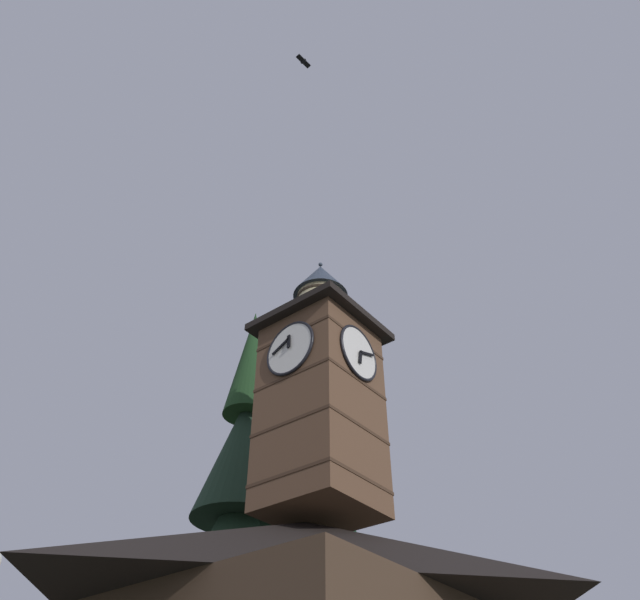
# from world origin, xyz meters

# --- Properties ---
(clock_tower) EXTENTS (3.72, 3.72, 9.76)m
(clock_tower) POSITION_xyz_m (1.66, -1.88, 12.34)
(clock_tower) COLOR brown
(clock_tower) RESTS_ON building_main
(pine_tree_behind) EXTENTS (6.76, 6.76, 19.88)m
(pine_tree_behind) POSITION_xyz_m (-0.71, -7.63, 7.44)
(pine_tree_behind) COLOR #473323
(pine_tree_behind) RESTS_ON ground_plane
(flying_bird_high) EXTENTS (0.53, 0.22, 0.12)m
(flying_bird_high) POSITION_xyz_m (7.62, 2.16, 19.89)
(flying_bird_high) COLOR black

